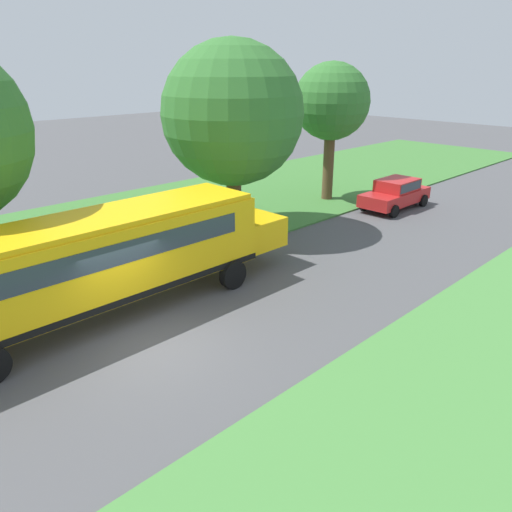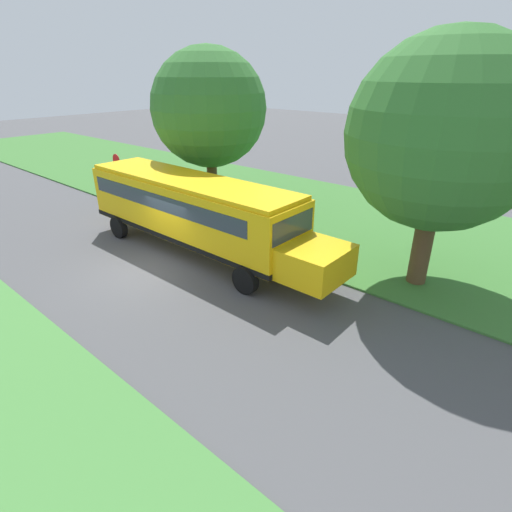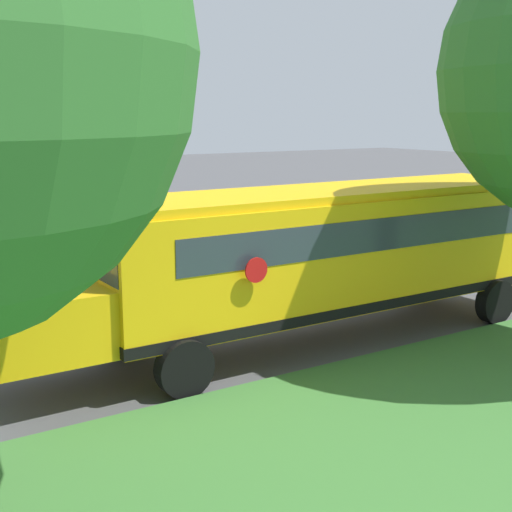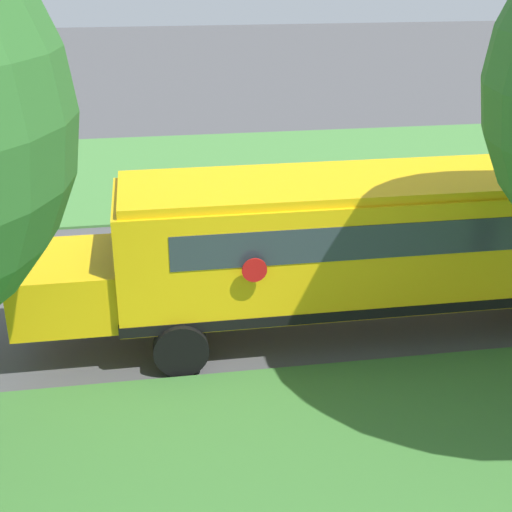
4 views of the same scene
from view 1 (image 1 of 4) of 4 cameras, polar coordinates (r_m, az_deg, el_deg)
ground_plane at (r=14.22m, az=-11.75°, el=-10.02°), size 120.00×120.00×0.00m
grass_verge at (r=22.61m, az=-25.85°, el=0.34°), size 12.00×80.00×0.08m
school_bus at (r=15.50m, az=-16.72°, el=0.09°), size 2.84×12.42×3.16m
car_red_nearest at (r=27.72m, az=15.67°, el=7.05°), size 2.02×4.40×1.56m
oak_tree_roadside_mid at (r=21.93m, az=-3.07°, el=15.71°), size 6.10×6.10×8.32m
oak_tree_far_end at (r=28.16m, az=8.37°, el=17.04°), size 4.11×4.07×7.42m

